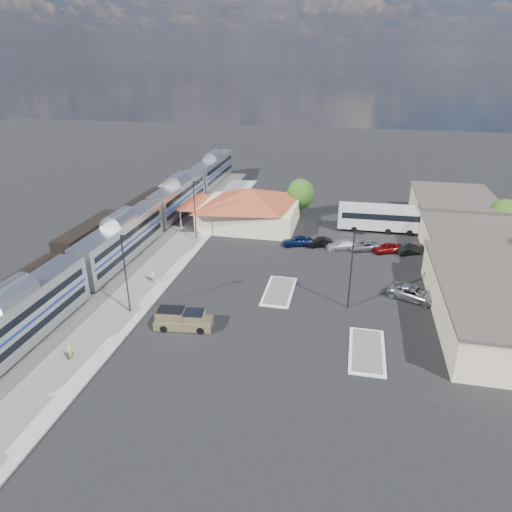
% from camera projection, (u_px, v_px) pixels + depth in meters
% --- Properties ---
extents(ground, '(280.00, 280.00, 0.00)m').
position_uv_depth(ground, '(242.00, 297.00, 52.65)').
color(ground, black).
rests_on(ground, ground).
extents(railbed, '(16.00, 100.00, 0.12)m').
position_uv_depth(railbed, '(110.00, 254.00, 63.79)').
color(railbed, '#4C4944').
rests_on(railbed, ground).
extents(platform, '(5.50, 92.00, 0.18)m').
position_uv_depth(platform, '(165.00, 265.00, 60.28)').
color(platform, gray).
rests_on(platform, ground).
extents(passenger_train, '(3.00, 104.00, 5.55)m').
position_uv_depth(passenger_train, '(122.00, 241.00, 60.70)').
color(passenger_train, silver).
rests_on(passenger_train, ground).
extents(freight_cars, '(2.80, 46.00, 4.00)m').
position_uv_depth(freight_cars, '(91.00, 239.00, 64.15)').
color(freight_cars, black).
rests_on(freight_cars, ground).
extents(station_depot, '(18.35, 12.24, 6.20)m').
position_uv_depth(station_depot, '(249.00, 207.00, 73.76)').
color(station_depot, beige).
rests_on(station_depot, ground).
extents(buildings_east, '(14.40, 51.40, 4.80)m').
position_uv_depth(buildings_east, '(477.00, 251.00, 59.20)').
color(buildings_east, '#C6B28C').
rests_on(buildings_east, ground).
extents(traffic_island_south, '(3.30, 7.50, 0.21)m').
position_uv_depth(traffic_island_south, '(279.00, 291.00, 53.64)').
color(traffic_island_south, silver).
rests_on(traffic_island_south, ground).
extents(traffic_island_north, '(3.30, 7.50, 0.21)m').
position_uv_depth(traffic_island_north, '(367.00, 351.00, 42.78)').
color(traffic_island_north, silver).
rests_on(traffic_island_north, ground).
extents(lamp_plat_s, '(1.08, 0.25, 9.00)m').
position_uv_depth(lamp_plat_s, '(126.00, 268.00, 47.21)').
color(lamp_plat_s, black).
rests_on(lamp_plat_s, ground).
extents(lamp_plat_n, '(1.08, 0.25, 9.00)m').
position_uv_depth(lamp_plat_n, '(195.00, 206.00, 66.92)').
color(lamp_plat_n, black).
rests_on(lamp_plat_n, ground).
extents(lamp_lot, '(1.08, 0.25, 9.00)m').
position_uv_depth(lamp_lot, '(353.00, 264.00, 48.21)').
color(lamp_lot, black).
rests_on(lamp_lot, ground).
extents(tree_east_c, '(4.41, 4.41, 6.21)m').
position_uv_depth(tree_east_c, '(504.00, 215.00, 67.96)').
color(tree_east_c, '#382314').
rests_on(tree_east_c, ground).
extents(tree_depot, '(4.71, 4.71, 6.63)m').
position_uv_depth(tree_depot, '(301.00, 194.00, 77.34)').
color(tree_depot, '#382314').
rests_on(tree_depot, ground).
extents(pickup_truck, '(6.05, 2.82, 2.01)m').
position_uv_depth(pickup_truck, '(184.00, 320.00, 46.23)').
color(pickup_truck, tan).
rests_on(pickup_truck, ground).
extents(suv, '(6.30, 4.61, 1.59)m').
position_uv_depth(suv, '(414.00, 293.00, 51.74)').
color(suv, '#A0A1A7').
rests_on(suv, ground).
extents(coach_bus, '(13.00, 3.17, 4.15)m').
position_uv_depth(coach_bus, '(380.00, 217.00, 71.45)').
color(coach_bus, white).
rests_on(coach_bus, ground).
extents(person_a, '(0.60, 0.75, 1.80)m').
position_uv_depth(person_a, '(71.00, 352.00, 41.00)').
color(person_a, '#ADC13C').
rests_on(person_a, platform).
extents(person_b, '(0.96, 1.07, 1.81)m').
position_uv_depth(person_b, '(152.00, 275.00, 55.42)').
color(person_b, silver).
rests_on(person_b, platform).
extents(parked_car_a, '(4.68, 3.11, 1.48)m').
position_uv_depth(parked_car_a, '(297.00, 241.00, 66.56)').
color(parked_car_a, '#0D1944').
rests_on(parked_car_a, ground).
extents(parked_car_b, '(4.13, 2.86, 1.29)m').
position_uv_depth(parked_car_b, '(319.00, 242.00, 66.26)').
color(parked_car_b, black).
rests_on(parked_car_b, ground).
extents(parked_car_c, '(4.86, 3.57, 1.31)m').
position_uv_depth(parked_car_c, '(341.00, 245.00, 65.38)').
color(parked_car_c, silver).
rests_on(parked_car_c, ground).
extents(parked_car_d, '(5.03, 3.73, 1.27)m').
position_uv_depth(parked_car_d, '(364.00, 246.00, 65.04)').
color(parked_car_d, gray).
rests_on(parked_car_d, ground).
extents(parked_car_e, '(4.59, 3.23, 1.45)m').
position_uv_depth(parked_car_e, '(388.00, 248.00, 64.13)').
color(parked_car_e, maroon).
rests_on(parked_car_e, ground).
extents(parked_car_f, '(4.58, 3.25, 1.43)m').
position_uv_depth(parked_car_f, '(411.00, 249.00, 63.79)').
color(parked_car_f, black).
rests_on(parked_car_f, ground).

